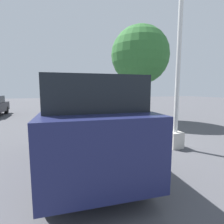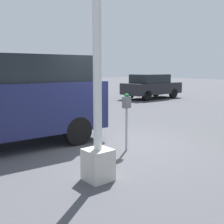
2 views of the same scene
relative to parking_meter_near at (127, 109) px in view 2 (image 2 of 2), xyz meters
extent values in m
plane|color=#4C4C51|center=(-0.08, -0.55, -1.00)|extent=(80.00, 80.00, 0.00)
cylinder|color=#9E9EA3|center=(0.00, 0.00, -0.49)|extent=(0.05, 0.05, 1.01)
cube|color=slate|center=(0.00, 0.00, 0.15)|extent=(0.21, 0.14, 0.26)
sphere|color=#14662D|center=(0.00, 0.00, 0.30)|extent=(0.11, 0.11, 0.11)
cube|color=beige|center=(1.56, 1.00, -0.72)|extent=(0.44, 0.44, 0.55)
cube|color=navy|center=(1.97, -2.10, -0.02)|extent=(4.68, 2.22, 1.23)
cube|color=black|center=(1.86, -2.10, 0.91)|extent=(3.76, 2.01, 0.65)
cylinder|color=black|center=(0.61, -1.16, -0.63)|extent=(0.73, 0.28, 0.72)
cylinder|color=black|center=(0.51, -2.88, -0.63)|extent=(0.73, 0.28, 0.72)
cube|color=black|center=(-8.95, -7.46, -0.34)|extent=(3.94, 1.70, 0.69)
cube|color=black|center=(-8.75, -7.46, 0.27)|extent=(2.17, 1.57, 0.53)
cube|color=orange|center=(-10.87, -8.01, -0.53)|extent=(0.08, 0.12, 0.20)
cylinder|color=black|center=(-10.17, -8.21, -0.68)|extent=(0.63, 0.20, 0.63)
cylinder|color=black|center=(-10.17, -6.71, -0.68)|extent=(0.63, 0.20, 0.63)
cylinder|color=black|center=(-7.73, -8.21, -0.68)|extent=(0.63, 0.20, 0.63)
cylinder|color=black|center=(-7.73, -6.71, -0.68)|extent=(0.63, 0.20, 0.63)
camera|label=1|loc=(6.41, -2.91, 0.98)|focal=28.00mm
camera|label=2|loc=(4.31, 4.73, 0.93)|focal=45.00mm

